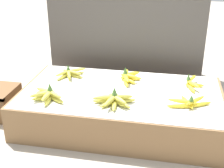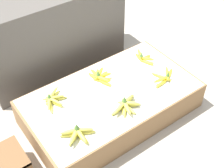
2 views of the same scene
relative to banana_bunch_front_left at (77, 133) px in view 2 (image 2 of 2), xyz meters
The scene contains 9 objects.
ground_plane 0.53m from the banana_bunch_front_left, 25.82° to the left, with size 10.00×10.00×0.00m, color #A89E8E.
display_platform 0.48m from the banana_bunch_front_left, 25.82° to the left, with size 1.28×0.71×0.23m.
back_vendor_table 1.03m from the banana_bunch_front_left, 70.50° to the left, with size 1.21×0.46×0.73m.
banana_bunch_front_left is the anchor object (origin of this frame).
banana_bunch_front_midleft 0.40m from the banana_bunch_front_left, ahead, with size 0.25×0.17×0.10m.
banana_bunch_front_midright 0.83m from the banana_bunch_front_left, ahead, with size 0.26×0.17×0.09m.
banana_bunch_middle_left 0.37m from the banana_bunch_front_left, 87.03° to the left, with size 0.19×0.20×0.08m.
banana_bunch_middle_midleft 0.57m from the banana_bunch_front_left, 40.79° to the left, with size 0.16×0.23×0.10m.
banana_bunch_middle_midright 0.92m from the banana_bunch_front_left, 22.60° to the left, with size 0.12×0.22×0.09m.
Camera 2 is at (-0.96, -1.33, 1.83)m, focal length 50.00 mm.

